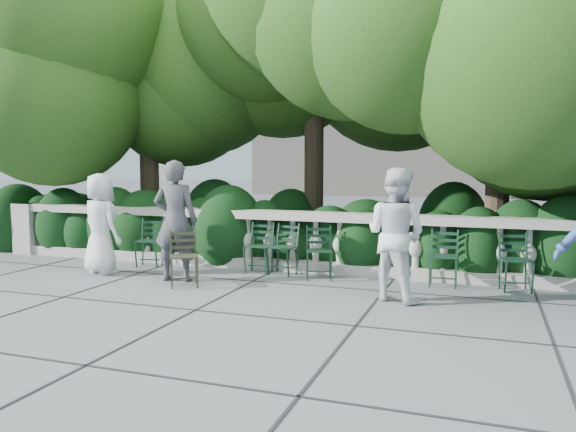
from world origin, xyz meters
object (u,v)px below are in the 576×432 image
(chair_e, at_px, (319,281))
(chair_c, at_px, (279,276))
(chair_d, at_px, (442,288))
(chair_f, at_px, (518,294))
(person_woman_grey, at_px, (175,221))
(chair_a, at_px, (147,268))
(chair_b, at_px, (256,275))
(person_casual_man, at_px, (396,234))
(person_businessman, at_px, (100,224))
(chair_weathered, at_px, (185,289))

(chair_e, bearing_deg, chair_c, 149.74)
(chair_c, xyz_separation_m, chair_d, (2.53, -0.05, 0.00))
(chair_c, height_order, chair_f, same)
(chair_f, height_order, person_woman_grey, person_woman_grey)
(chair_d, distance_m, chair_f, 1.01)
(chair_a, relative_size, chair_f, 1.00)
(chair_b, distance_m, chair_f, 3.94)
(chair_e, height_order, person_casual_man, person_casual_man)
(chair_c, height_order, person_woman_grey, person_woman_grey)
(chair_c, xyz_separation_m, chair_f, (3.55, -0.02, 0.00))
(chair_e, bearing_deg, person_businessman, 171.63)
(chair_e, bearing_deg, person_woman_grey, 179.90)
(chair_b, xyz_separation_m, chair_weathered, (-0.56, -1.28, 0.00))
(chair_b, bearing_deg, chair_e, -8.93)
(chair_d, relative_size, chair_e, 1.00)
(chair_weathered, bearing_deg, chair_e, 2.01)
(person_woman_grey, bearing_deg, person_casual_man, 165.97)
(chair_b, distance_m, person_woman_grey, 1.57)
(chair_d, distance_m, person_woman_grey, 4.08)
(person_businessman, bearing_deg, chair_a, -99.65)
(chair_b, xyz_separation_m, chair_f, (3.94, -0.01, 0.00))
(chair_a, relative_size, chair_d, 1.00)
(chair_a, xyz_separation_m, chair_b, (1.99, 0.10, 0.00))
(chair_b, xyz_separation_m, person_woman_grey, (-0.97, -0.83, 0.92))
(person_casual_man, bearing_deg, person_businessman, 21.24)
(chair_d, bearing_deg, chair_a, 179.63)
(chair_weathered, distance_m, person_casual_man, 3.09)
(chair_weathered, height_order, person_businessman, person_businessman)
(chair_a, height_order, chair_weathered, same)
(chair_b, distance_m, person_businessman, 2.65)
(chair_a, height_order, chair_b, same)
(chair_weathered, bearing_deg, chair_d, -12.63)
(chair_e, bearing_deg, chair_weathered, -164.12)
(chair_a, distance_m, chair_weathered, 1.85)
(chair_f, relative_size, person_businessman, 0.51)
(chair_a, height_order, chair_c, same)
(chair_b, relative_size, person_businessman, 0.51)
(person_casual_man, bearing_deg, chair_c, -2.17)
(chair_f, distance_m, person_businessman, 6.43)
(chair_weathered, bearing_deg, person_woman_grey, 99.48)
(chair_c, relative_size, person_woman_grey, 0.45)
(person_woman_grey, bearing_deg, chair_d, 179.32)
(chair_c, relative_size, chair_weathered, 1.00)
(chair_d, height_order, person_woman_grey, person_woman_grey)
(chair_f, distance_m, person_woman_grey, 5.06)
(chair_c, distance_m, chair_d, 2.53)
(chair_d, bearing_deg, person_woman_grey, -169.61)
(person_woman_grey, bearing_deg, chair_weathered, 119.58)
(chair_b, height_order, chair_c, same)
(person_businessman, bearing_deg, chair_b, -140.37)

